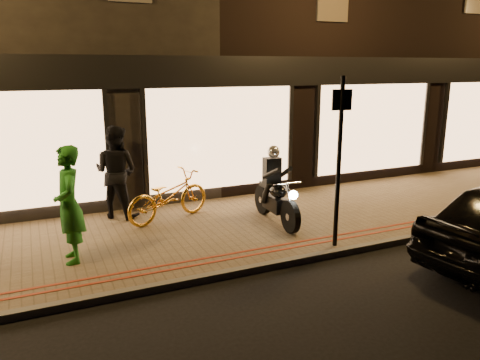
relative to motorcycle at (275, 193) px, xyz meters
name	(u,v)px	position (x,y,z in m)	size (l,w,h in m)	color
ground	(310,263)	(-0.33, -1.85, -0.73)	(90.00, 90.00, 0.00)	black
sidewalk	(258,224)	(-0.33, 0.15, -0.67)	(50.00, 4.00, 0.12)	brown
kerb_stone	(308,258)	(-0.33, -1.80, -0.67)	(50.00, 0.14, 0.12)	#59544C
red_kerb_lines	(293,245)	(-0.33, -1.30, -0.61)	(50.00, 0.26, 0.01)	maroon
building_row	(161,35)	(-0.33, 7.14, 3.51)	(48.00, 10.11, 8.50)	black
motorcycle	(275,193)	(0.00, 0.00, 0.00)	(0.60, 1.94, 1.59)	black
sign_post	(339,154)	(0.36, -1.60, 1.06)	(0.35, 0.10, 3.00)	black
bicycle_gold	(168,196)	(-1.97, 1.05, -0.10)	(0.68, 1.96, 1.03)	gold
person_green	(69,205)	(-4.01, -0.37, 0.35)	(0.71, 0.46, 1.93)	#1E6C1C
person_dark	(116,172)	(-2.89, 1.72, 0.37)	(0.95, 0.74, 1.96)	black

